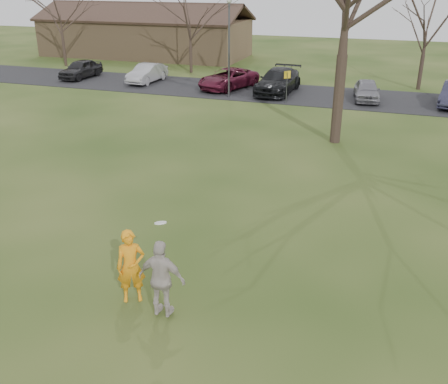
% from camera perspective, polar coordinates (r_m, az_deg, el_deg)
% --- Properties ---
extents(ground, '(120.00, 120.00, 0.00)m').
position_cam_1_polar(ground, '(12.95, -5.89, -12.82)').
color(ground, '#1E380F').
rests_on(ground, ground).
extents(parking_strip, '(62.00, 6.50, 0.04)m').
position_cam_1_polar(parking_strip, '(35.55, 11.23, 10.52)').
color(parking_strip, black).
rests_on(parking_strip, ground).
extents(player_defender, '(0.85, 0.75, 1.94)m').
position_cam_1_polar(player_defender, '(12.85, -10.42, -8.22)').
color(player_defender, orange).
rests_on(player_defender, ground).
extents(car_0, '(1.87, 4.24, 1.42)m').
position_cam_1_polar(car_0, '(42.58, -15.80, 13.17)').
color(car_0, black).
rests_on(car_0, parking_strip).
extents(car_1, '(1.65, 4.22, 1.37)m').
position_cam_1_polar(car_1, '(39.78, -8.65, 13.06)').
color(car_1, '#A4A3A8').
rests_on(car_1, parking_strip).
extents(car_2, '(3.88, 5.52, 1.40)m').
position_cam_1_polar(car_2, '(37.15, 0.49, 12.63)').
color(car_2, maroon).
rests_on(car_2, parking_strip).
extents(car_3, '(2.49, 5.62, 1.60)m').
position_cam_1_polar(car_3, '(35.91, 6.09, 12.30)').
color(car_3, black).
rests_on(car_3, parking_strip).
extents(car_4, '(2.05, 4.01, 1.31)m').
position_cam_1_polar(car_4, '(34.77, 15.74, 10.96)').
color(car_4, gray).
rests_on(car_4, parking_strip).
extents(catching_play, '(1.16, 0.50, 2.55)m').
position_cam_1_polar(catching_play, '(12.08, -6.99, -9.67)').
color(catching_play, '#BAAEA7').
rests_on(catching_play, ground).
extents(building, '(20.60, 8.50, 5.14)m').
position_cam_1_polar(building, '(53.72, -8.84, 16.96)').
color(building, '#8C6D4C').
rests_on(building, ground).
extents(lamp_post, '(0.34, 0.34, 6.27)m').
position_cam_1_polar(lamp_post, '(33.83, 0.57, 17.11)').
color(lamp_post, '#47474C').
rests_on(lamp_post, ground).
extents(sign_yellow, '(0.35, 0.35, 2.08)m').
position_cam_1_polar(sign_yellow, '(32.69, 7.09, 12.25)').
color(sign_yellow, '#47474C').
rests_on(sign_yellow, ground).
extents(small_tree_row, '(55.00, 5.90, 8.50)m').
position_cam_1_polar(small_tree_row, '(39.66, 19.37, 16.68)').
color(small_tree_row, '#352821').
rests_on(small_tree_row, ground).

